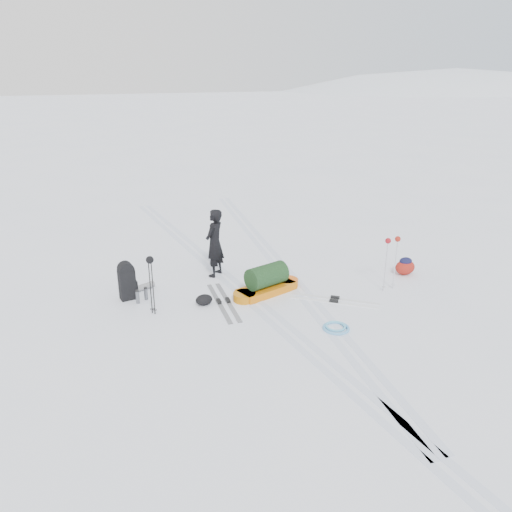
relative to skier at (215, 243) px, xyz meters
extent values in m
plane|color=white|center=(0.30, -1.88, -0.81)|extent=(200.00, 200.00, 0.00)
ellipsoid|color=white|center=(90.30, 88.12, -75.81)|extent=(256.00, 192.00, 160.00)
cube|color=silver|center=(0.18, -1.88, -0.80)|extent=(1.40, 17.97, 0.01)
cube|color=silver|center=(0.42, -1.88, -0.80)|extent=(1.40, 17.97, 0.01)
cube|color=silver|center=(1.58, 0.12, -0.80)|extent=(2.09, 13.88, 0.01)
cube|color=silver|center=(1.82, 0.12, -0.80)|extent=(2.09, 13.88, 0.01)
imported|color=black|center=(0.00, 0.00, 0.00)|extent=(0.69, 0.69, 1.62)
cube|color=orange|center=(0.71, -1.39, -0.72)|extent=(1.42, 0.89, 0.17)
cylinder|color=orange|center=(1.30, -1.22, -0.72)|extent=(0.60, 0.60, 0.17)
cylinder|color=#C16F0B|center=(0.13, -1.55, -0.72)|extent=(0.60, 0.60, 0.17)
cylinder|color=black|center=(0.71, -1.39, -0.40)|extent=(0.98, 0.70, 0.49)
cube|color=black|center=(-2.13, -0.52, -0.48)|extent=(0.36, 0.27, 0.66)
cylinder|color=black|center=(-2.13, -0.52, -0.13)|extent=(0.34, 0.26, 0.32)
cube|color=black|center=(-1.96, -0.48, -0.57)|extent=(0.10, 0.18, 0.28)
cylinder|color=slate|center=(-1.74, -0.19, -0.74)|extent=(0.53, 0.32, 0.14)
cylinder|color=black|center=(-1.79, -1.38, -0.24)|extent=(0.02, 0.02, 1.13)
cylinder|color=black|center=(-1.75, -1.45, -0.24)|extent=(0.02, 0.02, 1.13)
torus|color=black|center=(-1.79, -1.38, -0.72)|extent=(0.09, 0.09, 0.01)
torus|color=black|center=(-1.75, -1.45, -0.72)|extent=(0.09, 0.09, 0.01)
sphere|color=black|center=(-1.77, -1.42, 0.34)|extent=(0.15, 0.15, 0.15)
cylinder|color=silver|center=(3.15, -2.28, -0.23)|extent=(0.02, 0.02, 1.15)
cylinder|color=silver|center=(3.41, -2.26, -0.23)|extent=(0.02, 0.02, 1.15)
torus|color=#A2A4A9|center=(3.15, -2.28, -0.72)|extent=(0.10, 0.10, 0.01)
torus|color=silver|center=(3.41, -2.26, -0.72)|extent=(0.10, 0.10, 0.01)
sphere|color=maroon|center=(3.15, -2.28, 0.36)|extent=(0.12, 0.12, 0.12)
sphere|color=maroon|center=(3.41, -2.26, 0.36)|extent=(0.12, 0.12, 0.12)
cube|color=#919399|center=(-0.22, -1.50, -0.80)|extent=(0.27, 1.94, 0.02)
cube|color=gray|center=(-0.42, -1.48, -0.80)|extent=(0.27, 1.94, 0.02)
cube|color=black|center=(-0.22, -1.50, -0.76)|extent=(0.09, 0.20, 0.05)
cube|color=black|center=(-0.42, -1.48, -0.76)|extent=(0.09, 0.20, 0.05)
cube|color=white|center=(1.81, -2.39, -0.80)|extent=(1.49, 1.25, 0.02)
cube|color=silver|center=(1.93, -2.25, -0.80)|extent=(1.49, 1.25, 0.02)
cube|color=black|center=(1.81, -2.39, -0.77)|extent=(0.19, 0.17, 0.05)
cube|color=black|center=(1.93, -2.25, -0.77)|extent=(0.19, 0.17, 0.05)
torus|color=#5BA7DD|center=(1.26, -3.39, -0.78)|extent=(0.60, 0.60, 0.05)
torus|color=#5EBDE4|center=(1.27, -3.35, -0.77)|extent=(0.47, 0.47, 0.05)
ellipsoid|color=maroon|center=(4.18, -1.69, -0.63)|extent=(0.54, 0.44, 0.35)
ellipsoid|color=black|center=(4.18, -1.69, -0.47)|extent=(0.35, 0.29, 0.17)
cylinder|color=slate|center=(-1.98, -0.83, -0.67)|extent=(0.09, 0.09, 0.27)
cylinder|color=#5A5B61|center=(-1.78, -0.71, -0.68)|extent=(0.09, 0.09, 0.25)
cylinder|color=black|center=(-1.98, -0.83, -0.52)|extent=(0.08, 0.08, 0.03)
cylinder|color=black|center=(-1.78, -0.71, -0.54)|extent=(0.08, 0.08, 0.03)
ellipsoid|color=black|center=(-0.72, -1.42, -0.70)|extent=(0.37, 0.29, 0.22)
camera|label=1|loc=(-3.35, -10.47, 3.77)|focal=35.00mm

